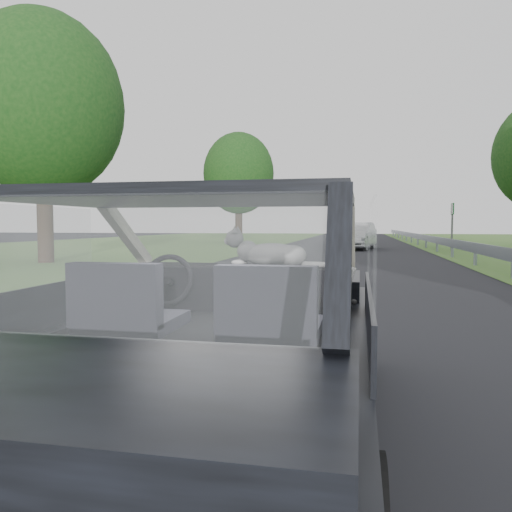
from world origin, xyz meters
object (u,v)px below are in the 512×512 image
at_px(subject_car, 211,321).
at_px(cat, 272,253).
at_px(other_car, 357,236).
at_px(highway_sign, 452,227).

bearing_deg(subject_car, cat, 69.23).
distance_m(subject_car, other_car, 23.87).
bearing_deg(cat, other_car, 94.80).
bearing_deg(other_car, subject_car, -82.38).
height_order(cat, other_car, other_car).
distance_m(cat, highway_sign, 23.78).
xyz_separation_m(subject_car, cat, (0.25, 0.65, 0.37)).
bearing_deg(other_car, cat, -81.82).
xyz_separation_m(cat, highway_sign, (5.14, 23.21, 0.09)).
xyz_separation_m(subject_car, highway_sign, (5.38, 23.87, 0.46)).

